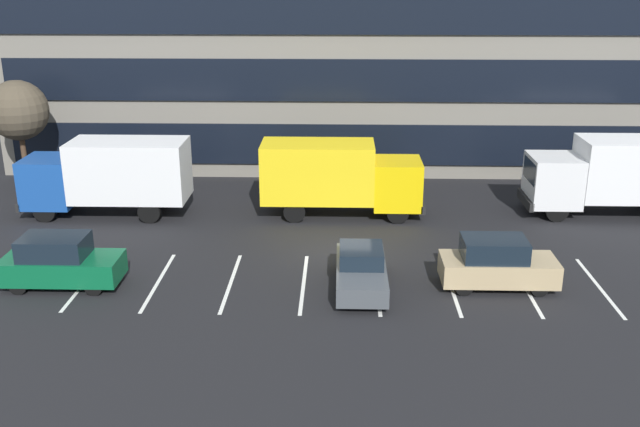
% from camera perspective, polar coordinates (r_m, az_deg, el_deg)
% --- Properties ---
extents(ground_plane, '(120.00, 120.00, 0.00)m').
position_cam_1_polar(ground_plane, '(30.19, 1.63, -3.21)').
color(ground_plane, black).
extents(lot_markings, '(19.74, 5.40, 0.01)m').
position_cam_1_polar(lot_markings, '(27.40, 1.62, -5.62)').
color(lot_markings, silver).
rests_on(lot_markings, ground_plane).
extents(box_truck_blue, '(7.96, 2.63, 3.69)m').
position_cam_1_polar(box_truck_blue, '(35.72, -16.49, 3.07)').
color(box_truck_blue, '#194799').
rests_on(box_truck_blue, ground_plane).
extents(box_truck_yellow_all, '(7.76, 2.57, 3.60)m').
position_cam_1_polar(box_truck_yellow_all, '(34.21, 1.46, 3.08)').
color(box_truck_yellow_all, yellow).
rests_on(box_truck_yellow_all, ground_plane).
extents(box_truck_white, '(8.10, 2.68, 3.76)m').
position_cam_1_polar(box_truck_white, '(37.14, 22.55, 3.04)').
color(box_truck_white, white).
rests_on(box_truck_white, ground_plane).
extents(suv_tan, '(4.30, 1.82, 1.94)m').
position_cam_1_polar(suv_tan, '(27.59, 13.95, -3.91)').
color(suv_tan, tan).
rests_on(suv_tan, ground_plane).
extents(sedan_charcoal, '(1.84, 4.40, 1.58)m').
position_cam_1_polar(sedan_charcoal, '(26.77, 3.30, -4.52)').
color(sedan_charcoal, '#474C51').
rests_on(sedan_charcoal, ground_plane).
extents(suv_forest, '(4.39, 1.86, 1.99)m').
position_cam_1_polar(suv_forest, '(28.59, -20.04, -3.66)').
color(suv_forest, '#0C5933').
rests_on(suv_forest, ground_plane).
extents(bare_tree, '(3.16, 3.16, 5.92)m').
position_cam_1_polar(bare_tree, '(41.04, -22.98, 7.57)').
color(bare_tree, '#473323').
rests_on(bare_tree, ground_plane).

